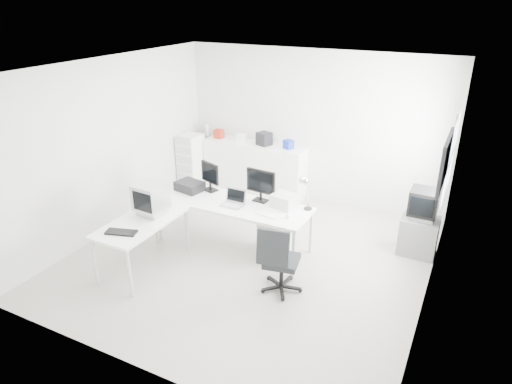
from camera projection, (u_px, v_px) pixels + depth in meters
The scene contains 30 objects.
floor at pixel (250, 257), 6.90m from camera, with size 5.00×5.00×0.01m, color silver.
ceiling at pixel (249, 68), 5.78m from camera, with size 5.00×5.00×0.01m, color white.
back_wall at pixel (312, 127), 8.38m from camera, with size 5.00×0.02×2.80m, color silver.
left_wall at pixel (112, 146), 7.37m from camera, with size 0.02×5.00×2.80m, color silver.
right_wall at pixel (440, 205), 5.31m from camera, with size 0.02×5.00×2.80m, color silver.
window at pixel (451, 158), 6.22m from camera, with size 0.02×1.20×1.10m, color white, non-canonical shape.
wall_picture at pixel (445, 162), 5.20m from camera, with size 0.04×0.90×0.60m, color black, non-canonical shape.
main_desk at pixel (233, 225), 7.07m from camera, with size 2.40×0.80×0.75m, color white, non-canonical shape.
side_desk at pixel (144, 244), 6.51m from camera, with size 0.70×1.40×0.75m, color white, non-canonical shape.
drawer_pedestal at pixel (276, 237), 6.85m from camera, with size 0.40×0.50×0.60m, color white.
inkjet_printer at pixel (190, 186), 7.32m from camera, with size 0.42×0.32×0.15m, color black.
lcd_monitor_small at pixel (210, 176), 7.25m from camera, with size 0.39×0.22×0.49m, color black, non-canonical shape.
lcd_monitor_large at pixel (261, 186), 6.88m from camera, with size 0.48×0.19×0.50m, color black, non-canonical shape.
laptop at pixel (232, 199), 6.77m from camera, with size 0.36×0.37×0.24m, color #B7B7BA, non-canonical shape.
white_keyboard at pixel (267, 215), 6.52m from camera, with size 0.38×0.12×0.02m, color white.
white_mouse at pixel (288, 216), 6.43m from camera, with size 0.07×0.07×0.07m, color white.
laser_printer at pixel (284, 201), 6.75m from camera, with size 0.34×0.29×0.20m, color #BABABA.
desk_lamp at pixel (309, 194), 6.61m from camera, with size 0.16×0.16×0.47m, color silver, non-canonical shape.
crt_monitor at pixel (151, 200), 6.48m from camera, with size 0.37×0.37×0.43m, color #B7B7BA, non-canonical shape.
black_keyboard at pixel (121, 232), 6.03m from camera, with size 0.41×0.16×0.03m, color black.
office_chair at pixel (282, 258), 5.96m from camera, with size 0.57×0.57×0.98m, color #242629, non-canonical shape.
tv_cabinet at pixel (418, 236), 6.90m from camera, with size 0.54×0.44×0.59m, color slate.
crt_tv at pixel (423, 205), 6.69m from camera, with size 0.50×0.48×0.45m, color black, non-canonical shape.
sideboard at pixel (255, 168), 8.96m from camera, with size 2.03×0.51×1.02m, color white.
clutter_box_a at pixel (219, 134), 9.05m from camera, with size 0.17×0.15×0.17m, color #A62517.
clutter_box_b at pixel (241, 138), 8.85m from camera, with size 0.15×0.13×0.15m, color white.
clutter_box_c at pixel (264, 139), 8.63m from camera, with size 0.24×0.22×0.24m, color black.
clutter_box_d at pixel (288, 144), 8.44m from camera, with size 0.16×0.14×0.16m, color #162E9D.
clutter_bottle at pixel (207, 130), 9.20m from camera, with size 0.07×0.07×0.22m, color white.
filing_cabinet at pixel (191, 162), 9.12m from camera, with size 0.39×0.47×1.12m, color white.
Camera 1 is at (2.74, -5.25, 3.67)m, focal length 32.00 mm.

